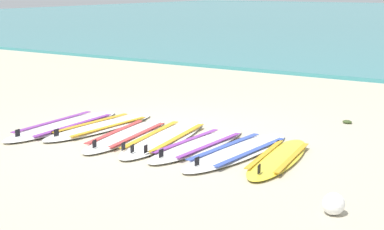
{
  "coord_description": "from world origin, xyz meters",
  "views": [
    {
      "loc": [
        5.21,
        -7.29,
        2.31
      ],
      "look_at": [
        0.14,
        0.47,
        0.25
      ],
      "focal_mm": 54.99,
      "sensor_mm": 36.0,
      "label": 1
    }
  ],
  "objects_px": {
    "surfboard_4": "(198,145)",
    "surfboard_6": "(278,158)",
    "beach_ball": "(334,204)",
    "surfboard_0": "(64,125)",
    "surfboard_1": "(101,127)",
    "surfboard_2": "(127,135)",
    "surfboard_3": "(164,138)",
    "surfboard_5": "(238,151)"
  },
  "relations": [
    {
      "from": "surfboard_4",
      "to": "surfboard_6",
      "type": "bearing_deg",
      "value": 1.45
    },
    {
      "from": "beach_ball",
      "to": "surfboard_0",
      "type": "bearing_deg",
      "value": 166.63
    },
    {
      "from": "surfboard_1",
      "to": "surfboard_2",
      "type": "bearing_deg",
      "value": -15.65
    },
    {
      "from": "surfboard_1",
      "to": "surfboard_2",
      "type": "xyz_separation_m",
      "value": [
        0.72,
        -0.2,
        0.0
      ]
    },
    {
      "from": "surfboard_4",
      "to": "surfboard_6",
      "type": "height_order",
      "value": "same"
    },
    {
      "from": "surfboard_1",
      "to": "beach_ball",
      "type": "height_order",
      "value": "beach_ball"
    },
    {
      "from": "surfboard_3",
      "to": "surfboard_6",
      "type": "height_order",
      "value": "same"
    },
    {
      "from": "surfboard_0",
      "to": "surfboard_3",
      "type": "xyz_separation_m",
      "value": [
        1.87,
        0.25,
        0.0
      ]
    },
    {
      "from": "surfboard_6",
      "to": "surfboard_2",
      "type": "bearing_deg",
      "value": -176.29
    },
    {
      "from": "surfboard_1",
      "to": "surfboard_5",
      "type": "distance_m",
      "value": 2.59
    },
    {
      "from": "surfboard_0",
      "to": "surfboard_5",
      "type": "xyz_separation_m",
      "value": [
        3.16,
        0.21,
        0.0
      ]
    },
    {
      "from": "surfboard_3",
      "to": "beach_ball",
      "type": "height_order",
      "value": "beach_ball"
    },
    {
      "from": "surfboard_5",
      "to": "surfboard_6",
      "type": "bearing_deg",
      "value": 0.42
    },
    {
      "from": "surfboard_1",
      "to": "beach_ball",
      "type": "relative_size",
      "value": 10.21
    },
    {
      "from": "surfboard_3",
      "to": "surfboard_6",
      "type": "distance_m",
      "value": 1.9
    },
    {
      "from": "surfboard_2",
      "to": "surfboard_4",
      "type": "height_order",
      "value": "same"
    },
    {
      "from": "surfboard_2",
      "to": "surfboard_4",
      "type": "distance_m",
      "value": 1.24
    },
    {
      "from": "surfboard_1",
      "to": "surfboard_5",
      "type": "relative_size",
      "value": 0.96
    },
    {
      "from": "surfboard_6",
      "to": "beach_ball",
      "type": "relative_size",
      "value": 9.16
    },
    {
      "from": "beach_ball",
      "to": "surfboard_5",
      "type": "bearing_deg",
      "value": 143.19
    },
    {
      "from": "surfboard_1",
      "to": "surfboard_4",
      "type": "xyz_separation_m",
      "value": [
        1.95,
        -0.07,
        0.0
      ]
    },
    {
      "from": "surfboard_5",
      "to": "surfboard_6",
      "type": "xyz_separation_m",
      "value": [
        0.61,
        0.0,
        0.0
      ]
    },
    {
      "from": "surfboard_5",
      "to": "surfboard_4",
      "type": "bearing_deg",
      "value": -177.56
    },
    {
      "from": "surfboard_0",
      "to": "surfboard_2",
      "type": "distance_m",
      "value": 1.29
    },
    {
      "from": "surfboard_1",
      "to": "surfboard_3",
      "type": "xyz_separation_m",
      "value": [
        1.3,
        -0.01,
        0.0
      ]
    },
    {
      "from": "surfboard_0",
      "to": "surfboard_4",
      "type": "distance_m",
      "value": 2.53
    },
    {
      "from": "surfboard_2",
      "to": "surfboard_5",
      "type": "height_order",
      "value": "same"
    },
    {
      "from": "surfboard_6",
      "to": "beach_ball",
      "type": "bearing_deg",
      "value": -48.03
    },
    {
      "from": "surfboard_0",
      "to": "surfboard_1",
      "type": "bearing_deg",
      "value": 24.35
    },
    {
      "from": "surfboard_2",
      "to": "surfboard_6",
      "type": "height_order",
      "value": "same"
    },
    {
      "from": "surfboard_1",
      "to": "surfboard_6",
      "type": "xyz_separation_m",
      "value": [
        3.2,
        -0.04,
        0.0
      ]
    },
    {
      "from": "surfboard_2",
      "to": "surfboard_5",
      "type": "bearing_deg",
      "value": 4.78
    },
    {
      "from": "surfboard_4",
      "to": "surfboard_2",
      "type": "bearing_deg",
      "value": -174.01
    },
    {
      "from": "surfboard_2",
      "to": "surfboard_3",
      "type": "relative_size",
      "value": 0.9
    },
    {
      "from": "surfboard_2",
      "to": "surfboard_4",
      "type": "bearing_deg",
      "value": 5.99
    },
    {
      "from": "surfboard_1",
      "to": "surfboard_4",
      "type": "distance_m",
      "value": 1.95
    },
    {
      "from": "surfboard_1",
      "to": "surfboard_2",
      "type": "distance_m",
      "value": 0.74
    },
    {
      "from": "surfboard_5",
      "to": "surfboard_1",
      "type": "bearing_deg",
      "value": 179.02
    },
    {
      "from": "surfboard_0",
      "to": "surfboard_6",
      "type": "distance_m",
      "value": 3.78
    },
    {
      "from": "surfboard_3",
      "to": "beach_ball",
      "type": "xyz_separation_m",
      "value": [
        3.18,
        -1.45,
        0.08
      ]
    },
    {
      "from": "surfboard_3",
      "to": "surfboard_5",
      "type": "distance_m",
      "value": 1.29
    },
    {
      "from": "surfboard_0",
      "to": "surfboard_1",
      "type": "height_order",
      "value": "same"
    }
  ]
}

